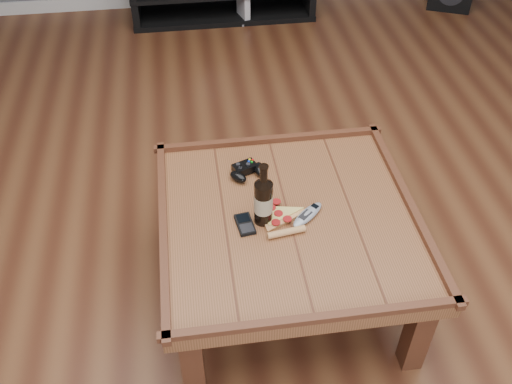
{
  "coord_description": "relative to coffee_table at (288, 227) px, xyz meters",
  "views": [
    {
      "loc": [
        -0.35,
        -1.53,
        2.02
      ],
      "look_at": [
        -0.12,
        0.08,
        0.52
      ],
      "focal_mm": 40.0,
      "sensor_mm": 36.0,
      "label": 1
    }
  ],
  "objects": [
    {
      "name": "pizza_slice",
      "position": [
        -0.04,
        -0.01,
        0.07
      ],
      "size": [
        0.2,
        0.28,
        0.03
      ],
      "rotation": [
        0.0,
        0.0,
        0.14
      ],
      "color": "tan",
      "rests_on": "coffee_table"
    },
    {
      "name": "remote_control",
      "position": [
        0.07,
        -0.01,
        0.07
      ],
      "size": [
        0.16,
        0.15,
        0.02
      ],
      "rotation": [
        0.0,
        0.0,
        -0.84
      ],
      "color": "gray",
      "rests_on": "coffee_table"
    },
    {
      "name": "beer_bottle",
      "position": [
        -0.1,
        -0.01,
        0.17
      ],
      "size": [
        0.07,
        0.07,
        0.27
      ],
      "color": "black",
      "rests_on": "coffee_table"
    },
    {
      "name": "smartphone",
      "position": [
        -0.18,
        -0.02,
        0.07
      ],
      "size": [
        0.08,
        0.12,
        0.02
      ],
      "rotation": [
        0.0,
        0.0,
        0.14
      ],
      "color": "black",
      "rests_on": "coffee_table"
    },
    {
      "name": "game_controller",
      "position": [
        -0.13,
        0.27,
        0.08
      ],
      "size": [
        0.16,
        0.14,
        0.05
      ],
      "rotation": [
        0.0,
        0.0,
        0.38
      ],
      "color": "black",
      "rests_on": "coffee_table"
    },
    {
      "name": "coffee_table",
      "position": [
        0.0,
        0.0,
        0.0
      ],
      "size": [
        1.03,
        1.03,
        0.48
      ],
      "color": "brown",
      "rests_on": "ground"
    },
    {
      "name": "ground",
      "position": [
        0.0,
        0.0,
        -0.39
      ],
      "size": [
        6.0,
        6.0,
        0.0
      ],
      "primitive_type": "plane",
      "color": "#462214",
      "rests_on": "ground"
    },
    {
      "name": "game_console",
      "position": [
        0.14,
        2.62,
        -0.29
      ],
      "size": [
        0.15,
        0.2,
        0.23
      ],
      "rotation": [
        0.0,
        0.0,
        0.29
      ],
      "color": "slate",
      "rests_on": "ground"
    }
  ]
}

